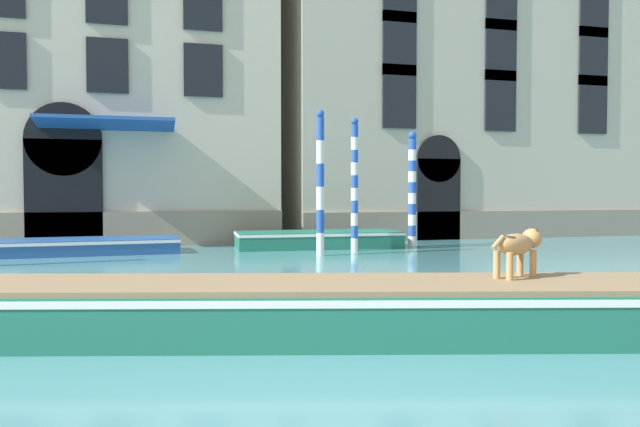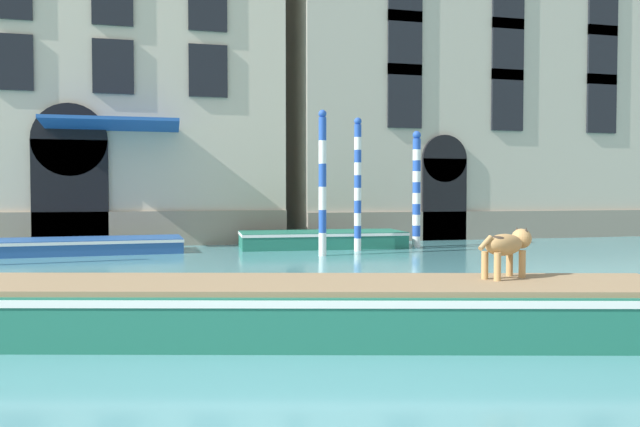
# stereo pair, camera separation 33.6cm
# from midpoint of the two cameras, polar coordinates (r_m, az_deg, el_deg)

# --- Properties ---
(palazzo_left) EXTENTS (10.59, 7.40, 14.33)m
(palazzo_left) POSITION_cam_midpoint_polar(r_m,az_deg,el_deg) (23.53, -17.44, 15.36)
(palazzo_left) COLOR beige
(palazzo_left) RESTS_ON ground_plane
(palazzo_right) EXTENTS (14.47, 6.13, 12.67)m
(palazzo_right) POSITION_cam_midpoint_polar(r_m,az_deg,el_deg) (26.17, 13.70, 12.19)
(palazzo_right) COLOR #BCB29E
(palazzo_right) RESTS_ON ground_plane
(boat_foreground) EXTENTS (9.01, 3.81, 0.65)m
(boat_foreground) POSITION_cam_midpoint_polar(r_m,az_deg,el_deg) (7.36, -0.51, -8.58)
(boat_foreground) COLOR #1E6651
(boat_foreground) RESTS_ON ground_plane
(dog_on_deck) EXTENTS (0.87, 0.49, 0.61)m
(dog_on_deck) POSITION_cam_midpoint_polar(r_m,az_deg,el_deg) (7.94, 17.92, -2.79)
(dog_on_deck) COLOR tan
(dog_on_deck) RESTS_ON boat_foreground
(boat_moored_near_palazzo) EXTENTS (5.22, 2.12, 0.40)m
(boat_moored_near_palazzo) POSITION_cam_midpoint_polar(r_m,az_deg,el_deg) (18.19, -20.11, -2.74)
(boat_moored_near_palazzo) COLOR #234C8C
(boat_moored_near_palazzo) RESTS_ON ground_plane
(boat_moored_far) EXTENTS (5.00, 2.16, 0.49)m
(boat_moored_far) POSITION_cam_midpoint_polar(r_m,az_deg,el_deg) (18.80, 0.66, -2.33)
(boat_moored_far) COLOR #1E6651
(boat_moored_far) RESTS_ON ground_plane
(mooring_pole_0) EXTENTS (0.21, 0.21, 3.77)m
(mooring_pole_0) POSITION_cam_midpoint_polar(r_m,az_deg,el_deg) (17.69, 4.01, 2.72)
(mooring_pole_0) COLOR white
(mooring_pole_0) RESTS_ON ground_plane
(mooring_pole_1) EXTENTS (0.21, 0.21, 3.82)m
(mooring_pole_1) POSITION_cam_midpoint_polar(r_m,az_deg,el_deg) (16.31, 0.82, 2.86)
(mooring_pole_1) COLOR white
(mooring_pole_1) RESTS_ON ground_plane
(mooring_pole_3) EXTENTS (0.25, 0.25, 3.51)m
(mooring_pole_3) POSITION_cam_midpoint_polar(r_m,az_deg,el_deg) (19.10, 9.32, 2.27)
(mooring_pole_3) COLOR white
(mooring_pole_3) RESTS_ON ground_plane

